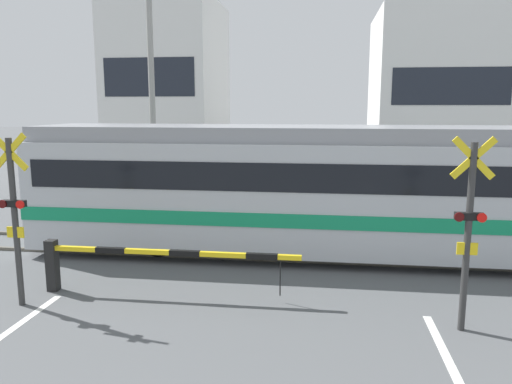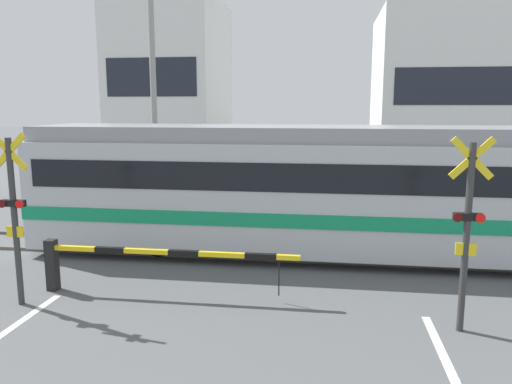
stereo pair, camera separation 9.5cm
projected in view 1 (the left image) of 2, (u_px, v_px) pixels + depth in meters
name	position (u px, v px, depth m)	size (l,w,h in m)	color
rail_track_near	(254.00, 259.00, 11.89)	(50.00, 0.10, 0.08)	#5B564C
rail_track_far	(261.00, 243.00, 13.29)	(50.00, 0.10, 0.08)	#5B564C
commuter_train	(372.00, 188.00, 11.94)	(16.54, 2.68, 3.16)	#B7BCC1
crossing_barrier_near	(124.00, 258.00, 9.65)	(5.03, 0.20, 1.04)	black
crossing_barrier_far	(342.00, 202.00, 15.33)	(5.03, 0.20, 1.04)	black
crossing_signal_left	(14.00, 212.00, 8.95)	(0.68, 0.15, 3.18)	#333333
crossing_signal_right	(468.00, 226.00, 7.92)	(0.68, 0.15, 3.18)	#333333
pedestrian	(323.00, 179.00, 17.78)	(0.38, 0.24, 1.80)	brown
building_left_of_street	(170.00, 89.00, 26.83)	(5.28, 6.59, 9.05)	white
building_right_of_street	(434.00, 97.00, 25.09)	(6.02, 6.59, 8.15)	white
utility_pole_streetside	(152.00, 102.00, 18.15)	(0.22, 0.22, 7.57)	gray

